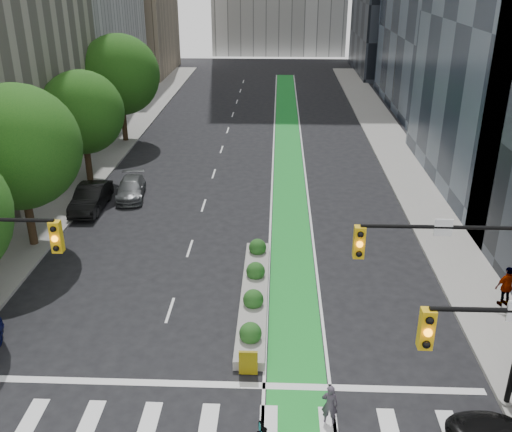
# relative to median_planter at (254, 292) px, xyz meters

# --- Properties ---
(ground) EXTENTS (160.00, 160.00, 0.00)m
(ground) POSITION_rel_median_planter_xyz_m (-1.20, -7.04, -0.37)
(ground) COLOR black
(ground) RESTS_ON ground
(sidewalk_left) EXTENTS (3.60, 90.00, 0.15)m
(sidewalk_left) POSITION_rel_median_planter_xyz_m (-13.00, 17.96, -0.30)
(sidewalk_left) COLOR gray
(sidewalk_left) RESTS_ON ground
(sidewalk_right) EXTENTS (3.60, 90.00, 0.15)m
(sidewalk_right) POSITION_rel_median_planter_xyz_m (10.60, 17.96, -0.30)
(sidewalk_right) COLOR gray
(sidewalk_right) RESTS_ON ground
(bike_lane_paint) EXTENTS (2.20, 70.00, 0.01)m
(bike_lane_paint) POSITION_rel_median_planter_xyz_m (1.80, 22.96, -0.37)
(bike_lane_paint) COLOR #198E2C
(bike_lane_paint) RESTS_ON ground
(tree_mid) EXTENTS (6.40, 6.40, 8.78)m
(tree_mid) POSITION_rel_median_planter_xyz_m (-12.20, 4.96, 5.20)
(tree_mid) COLOR black
(tree_mid) RESTS_ON ground
(tree_midfar) EXTENTS (5.60, 5.60, 7.76)m
(tree_midfar) POSITION_rel_median_planter_xyz_m (-12.20, 14.96, 4.57)
(tree_midfar) COLOR black
(tree_midfar) RESTS_ON ground
(tree_far) EXTENTS (6.60, 6.60, 9.00)m
(tree_far) POSITION_rel_median_planter_xyz_m (-12.20, 24.96, 5.32)
(tree_far) COLOR black
(tree_far) RESTS_ON ground
(signal_right) EXTENTS (5.82, 0.51, 7.20)m
(signal_right) POSITION_rel_median_planter_xyz_m (7.47, -6.57, 4.43)
(signal_right) COLOR black
(signal_right) RESTS_ON ground
(median_planter) EXTENTS (1.20, 10.26, 1.10)m
(median_planter) POSITION_rel_median_planter_xyz_m (0.00, 0.00, 0.00)
(median_planter) COLOR gray
(median_planter) RESTS_ON ground
(cyclist) EXTENTS (0.62, 0.47, 1.52)m
(cyclist) POSITION_rel_median_planter_xyz_m (2.81, -7.54, 0.39)
(cyclist) COLOR #3E3742
(cyclist) RESTS_ON ground
(parked_car_left_mid) EXTENTS (1.66, 4.66, 1.53)m
(parked_car_left_mid) POSITION_rel_median_planter_xyz_m (-10.61, 10.12, 0.39)
(parked_car_left_mid) COLOR black
(parked_car_left_mid) RESTS_ON ground
(parked_car_left_far) EXTENTS (2.27, 4.40, 1.22)m
(parked_car_left_far) POSITION_rel_median_planter_xyz_m (-8.60, 12.18, 0.24)
(parked_car_left_far) COLOR #505254
(parked_car_left_far) RESTS_ON ground
(pedestrian_far) EXTENTS (1.19, 0.72, 1.89)m
(pedestrian_far) POSITION_rel_median_planter_xyz_m (11.11, -0.24, 0.72)
(pedestrian_far) COLOR gray
(pedestrian_far) RESTS_ON sidewalk_right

